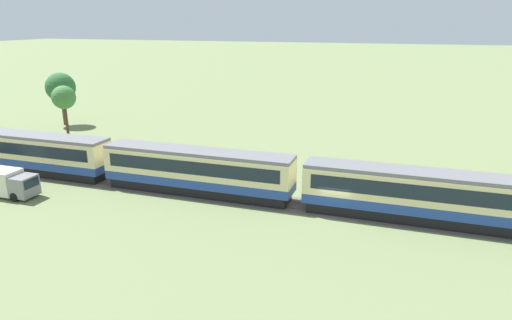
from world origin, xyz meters
name	(u,v)px	position (x,y,z in m)	size (l,w,h in m)	color
ground_plane	(335,214)	(0.00, 0.00, 0.00)	(600.00, 600.00, 0.00)	#707F51
passenger_train	(200,170)	(-12.37, 0.83, 2.28)	(93.28, 2.95, 4.12)	#234293
railway_track	(205,194)	(-12.00, 0.83, 0.01)	(157.40, 3.60, 0.04)	#665B51
delivery_truck_grey	(5,182)	(-28.80, -5.14, 1.24)	(5.79, 2.10, 2.40)	gray
yard_tree_0	(61,87)	(-44.17, 20.48, 5.65)	(4.31, 4.31, 7.83)	brown
yard_tree_1	(64,98)	(-38.84, 14.85, 5.25)	(3.14, 3.14, 6.88)	#4C3823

